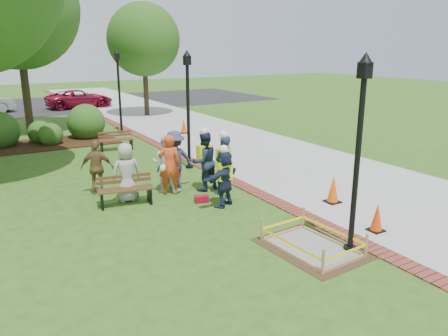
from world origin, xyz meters
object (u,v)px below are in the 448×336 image
hivis_worker_c (204,160)px  bench_near (126,196)px  wet_concrete_pad (312,239)px  hivis_worker_a (224,176)px  cone_front (377,218)px  hivis_worker_b (224,163)px  lamp_near (359,141)px

hivis_worker_c → bench_near: bearing=-178.7°
wet_concrete_pad → hivis_worker_a: size_ratio=1.36×
cone_front → hivis_worker_c: hivis_worker_c is taller
wet_concrete_pad → bench_near: size_ratio=1.49×
wet_concrete_pad → cone_front: cone_front is taller
hivis_worker_b → hivis_worker_c: size_ratio=0.99×
bench_near → hivis_worker_c: size_ratio=0.81×
lamp_near → hivis_worker_c: size_ratio=2.13×
hivis_worker_a → hivis_worker_c: (0.19, 1.53, 0.10)m
hivis_worker_b → cone_front: bearing=-68.0°
lamp_near → hivis_worker_c: lamp_near is taller
lamp_near → hivis_worker_a: lamp_near is taller
lamp_near → hivis_worker_b: size_ratio=2.17×
wet_concrete_pad → bench_near: 5.52m
cone_front → hivis_worker_b: (-1.75, 4.34, 0.62)m
hivis_worker_a → hivis_worker_c: 1.55m
hivis_worker_b → hivis_worker_c: (-0.33, 0.64, 0.01)m
hivis_worker_a → lamp_near: bearing=-76.1°
wet_concrete_pad → lamp_near: (0.68, -0.49, 2.25)m
lamp_near → hivis_worker_c: (-0.76, 5.39, -1.50)m
bench_near → hivis_worker_c: 2.66m
wet_concrete_pad → cone_front: size_ratio=3.34×
cone_front → lamp_near: lamp_near is taller
lamp_near → wet_concrete_pad: bearing=144.0°
bench_near → hivis_worker_c: hivis_worker_c is taller
cone_front → hivis_worker_a: hivis_worker_a is taller
hivis_worker_a → bench_near: bearing=148.0°
wet_concrete_pad → cone_front: (2.00, -0.08, 0.11)m
lamp_near → hivis_worker_c: 5.65m
bench_near → hivis_worker_a: (2.36, -1.48, 0.61)m
hivis_worker_a → cone_front: bearing=-56.6°
bench_near → hivis_worker_a: hivis_worker_a is taller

